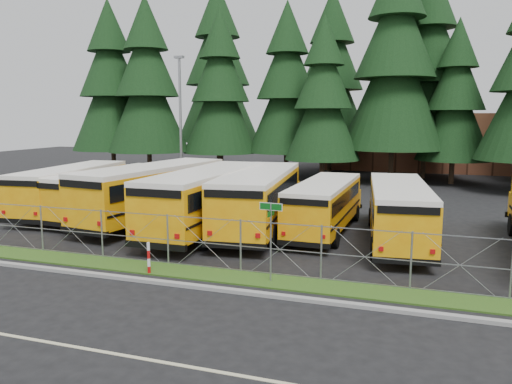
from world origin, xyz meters
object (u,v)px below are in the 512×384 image
at_px(bus_5, 326,207).
at_px(street_sign, 271,225).
at_px(bus_6, 398,213).
at_px(bus_1, 113,193).
at_px(bus_0, 75,190).
at_px(bus_3, 210,200).
at_px(bus_4, 261,201).
at_px(striped_bollard, 149,258).
at_px(light_standard, 180,119).
at_px(bus_2, 158,194).

relative_size(bus_5, street_sign, 3.49).
distance_m(bus_5, street_sign, 8.15).
bearing_deg(bus_6, street_sign, -125.32).
bearing_deg(bus_6, bus_1, 169.45).
bearing_deg(bus_0, bus_3, -15.99).
bearing_deg(bus_4, bus_6, -9.93).
bearing_deg(striped_bollard, bus_5, 60.71).
bearing_deg(bus_1, bus_3, -8.75).
distance_m(bus_6, striped_bollard, 11.36).
xyz_separation_m(bus_0, bus_4, (11.80, -0.74, 0.13)).
relative_size(bus_1, bus_3, 0.87).
bearing_deg(bus_6, bus_3, 176.78).
xyz_separation_m(bus_5, light_standard, (-13.08, 10.17, 4.21)).
distance_m(bus_3, bus_6, 9.05).
relative_size(bus_2, bus_6, 1.14).
bearing_deg(bus_4, bus_2, 172.29).
relative_size(bus_2, bus_3, 1.01).
bearing_deg(bus_1, bus_2, -4.71).
relative_size(bus_6, street_sign, 3.72).
xyz_separation_m(bus_4, light_standard, (-9.88, 10.78, 3.98)).
xyz_separation_m(bus_1, street_sign, (11.94, -8.20, 0.68)).
xyz_separation_m(bus_3, street_sign, (5.14, -6.56, 0.48)).
xyz_separation_m(bus_4, street_sign, (2.79, -7.50, 0.51)).
height_order(bus_6, striped_bollard, bus_6).
height_order(bus_0, bus_4, bus_4).
bearing_deg(bus_3, light_standard, 123.09).
bearing_deg(bus_6, light_standard, 139.44).
distance_m(bus_5, bus_6, 3.64).
distance_m(bus_0, striped_bollard, 13.45).
xyz_separation_m(bus_4, striped_bollard, (-1.67, -8.08, -0.92)).
bearing_deg(bus_1, striped_bollard, -44.75).
distance_m(striped_bollard, light_standard, 21.14).
bearing_deg(bus_3, street_sign, -51.53).
bearing_deg(bus_0, bus_6, -9.50).
height_order(bus_2, bus_3, bus_2).
distance_m(bus_5, striped_bollard, 9.98).
xyz_separation_m(bus_2, street_sign, (8.70, -7.65, 0.47)).
xyz_separation_m(bus_6, striped_bollard, (-8.36, -7.65, -0.77)).
xyz_separation_m(bus_0, bus_3, (9.45, -1.69, 0.16)).
distance_m(bus_3, bus_5, 5.76).
bearing_deg(bus_2, bus_5, 10.86).
distance_m(bus_5, light_standard, 17.10).
bearing_deg(bus_2, bus_1, 178.45).
xyz_separation_m(bus_0, bus_5, (15.00, -0.13, -0.11)).
height_order(bus_2, striped_bollard, bus_2).
bearing_deg(light_standard, bus_2, -69.47).
distance_m(bus_3, light_standard, 14.48).
bearing_deg(bus_3, striped_bollard, -84.23).
bearing_deg(bus_4, street_sign, -75.83).
xyz_separation_m(bus_1, striped_bollard, (7.47, -8.77, -0.75)).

